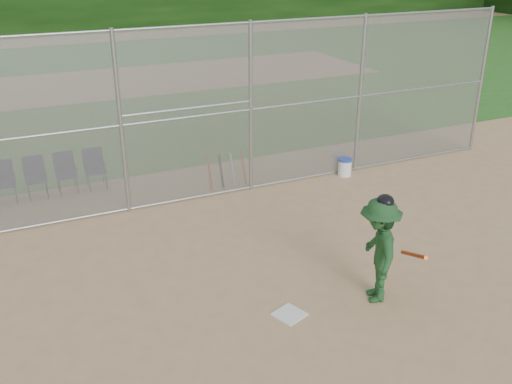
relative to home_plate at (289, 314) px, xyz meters
name	(u,v)px	position (x,y,z in m)	size (l,w,h in m)	color
ground	(318,308)	(0.52, -0.04, -0.01)	(100.00, 100.00, 0.00)	tan
grass_strip	(107,83)	(0.52, 17.96, 0.00)	(100.00, 100.00, 0.00)	#26601D
dirt_patch_far	(107,83)	(0.52, 17.96, 0.00)	(24.00, 24.00, 0.00)	tan
backstop_fence	(210,112)	(0.52, 4.96, 2.06)	(16.09, 0.09, 4.00)	gray
home_plate	(289,314)	(0.00, 0.00, 0.00)	(0.44, 0.44, 0.02)	white
batter_at_plate	(378,250)	(1.53, -0.16, 0.92)	(1.10, 1.48, 1.92)	#1C4721
water_cooler	(345,167)	(4.09, 4.77, 0.22)	(0.36, 0.36, 0.46)	white
spare_bats	(227,170)	(1.07, 5.40, 0.40)	(0.96, 0.36, 0.84)	#D84C14
chair_2	(4,183)	(-3.94, 6.61, 0.47)	(0.54, 0.52, 0.96)	black
chair_3	(36,178)	(-3.26, 6.61, 0.47)	(0.54, 0.52, 0.96)	black
chair_4	(66,174)	(-2.58, 6.61, 0.47)	(0.54, 0.52, 0.96)	black
chair_5	(95,169)	(-1.89, 6.61, 0.47)	(0.54, 0.52, 0.96)	black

